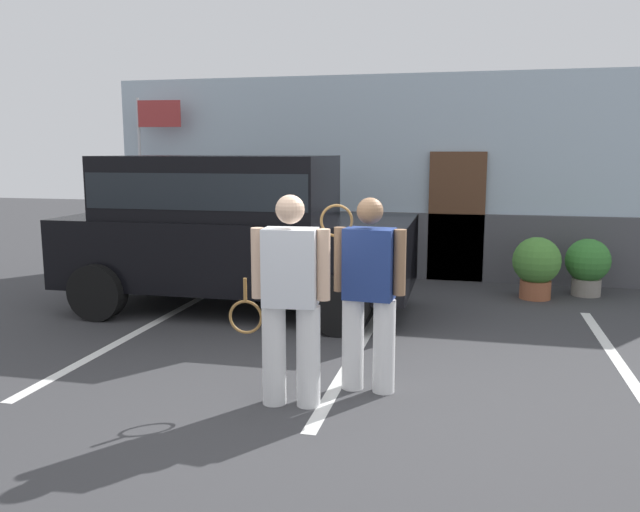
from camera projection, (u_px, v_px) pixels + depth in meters
name	position (u px, v px, depth m)	size (l,w,h in m)	color
ground_plane	(333.00, 401.00, 5.50)	(40.00, 40.00, 0.00)	#38383A
parking_stripe_0	(137.00, 333.00, 7.55)	(0.12, 4.40, 0.01)	silver
parking_stripe_1	(358.00, 348.00, 6.95)	(0.12, 4.40, 0.01)	silver
parking_stripe_2	(622.00, 367.00, 6.35)	(0.12, 4.40, 0.01)	silver
house_frontage	(406.00, 183.00, 10.74)	(10.19, 0.40, 3.35)	silver
parked_suv	(231.00, 224.00, 8.56)	(4.62, 2.20, 2.05)	black
tennis_player_man	(290.00, 299.00, 5.29)	(0.91, 0.31, 1.77)	white
tennis_player_woman	(369.00, 291.00, 5.62)	(0.77, 0.30, 1.72)	white
potted_plant_by_porch	(536.00, 265.00, 9.23)	(0.68, 0.68, 0.90)	#9E5638
potted_plant_secondary	(588.00, 264.00, 9.44)	(0.64, 0.64, 0.85)	gray
flag_pole	(150.00, 152.00, 11.17)	(0.80, 0.12, 3.02)	silver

